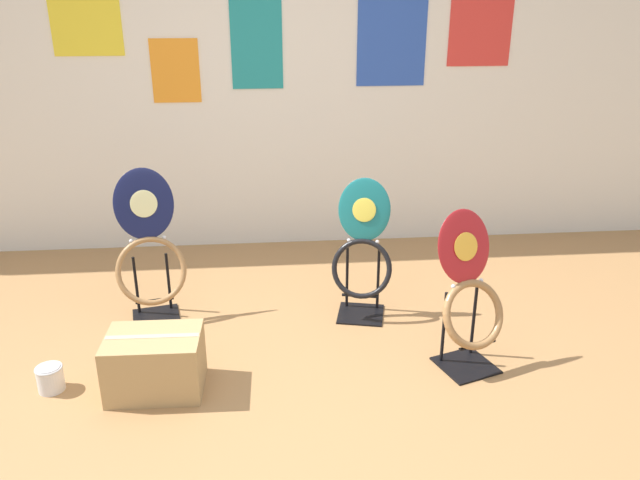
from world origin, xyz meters
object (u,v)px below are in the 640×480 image
at_px(toilet_seat_display_crimson_swirl, 469,296).
at_px(toilet_seat_display_teal_sax, 363,252).
at_px(paint_can, 50,377).
at_px(storage_box, 155,363).
at_px(toilet_seat_display_navy_moon, 149,252).

xyz_separation_m(toilet_seat_display_crimson_swirl, toilet_seat_display_teal_sax, (-0.47, 0.62, 0.00)).
bearing_deg(paint_can, storage_box, -4.19).
xyz_separation_m(toilet_seat_display_crimson_swirl, storage_box, (-1.63, -0.08, -0.26)).
xyz_separation_m(paint_can, storage_box, (0.54, -0.04, 0.08)).
distance_m(toilet_seat_display_crimson_swirl, toilet_seat_display_navy_moon, 1.89).
height_order(toilet_seat_display_navy_moon, paint_can, toilet_seat_display_navy_moon).
relative_size(toilet_seat_display_crimson_swirl, paint_can, 6.24).
relative_size(toilet_seat_display_crimson_swirl, storage_box, 1.79).
height_order(toilet_seat_display_teal_sax, storage_box, toilet_seat_display_teal_sax).
bearing_deg(toilet_seat_display_crimson_swirl, toilet_seat_display_teal_sax, 127.09).
height_order(toilet_seat_display_navy_moon, storage_box, toilet_seat_display_navy_moon).
bearing_deg(toilet_seat_display_navy_moon, toilet_seat_display_crimson_swirl, -21.92).
relative_size(toilet_seat_display_navy_moon, toilet_seat_display_teal_sax, 1.07).
height_order(paint_can, storage_box, storage_box).
distance_m(toilet_seat_display_navy_moon, toilet_seat_display_teal_sax, 1.29).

